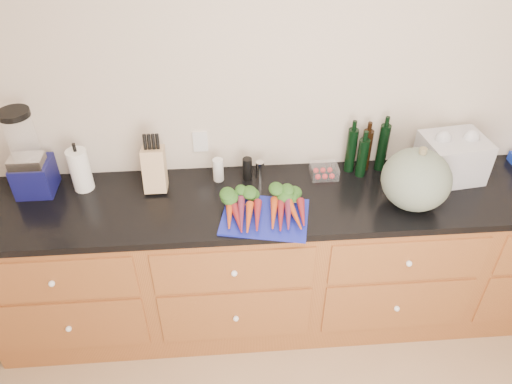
{
  "coord_description": "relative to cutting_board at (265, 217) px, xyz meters",
  "views": [
    {
      "loc": [
        -0.47,
        -0.75,
        2.59
      ],
      "look_at": [
        -0.32,
        1.2,
        1.06
      ],
      "focal_mm": 35.0,
      "sensor_mm": 36.0,
      "label": 1
    }
  ],
  "objects": [
    {
      "name": "countertop",
      "position": [
        0.28,
        0.16,
        -0.03
      ],
      "size": [
        3.64,
        0.62,
        0.04
      ],
      "primitive_type": "cube",
      "color": "black",
      "rests_on": "cabinets"
    },
    {
      "name": "blender_appliance",
      "position": [
        -1.19,
        0.32,
        0.2
      ],
      "size": [
        0.19,
        0.19,
        0.48
      ],
      "color": "#10104C",
      "rests_on": "countertop"
    },
    {
      "name": "grinder_salt",
      "position": [
        -0.23,
        0.34,
        0.06
      ],
      "size": [
        0.06,
        0.06,
        0.13
      ],
      "primitive_type": "cylinder",
      "color": "silver",
      "rests_on": "countertop"
    },
    {
      "name": "knife_block",
      "position": [
        -0.56,
        0.3,
        0.11
      ],
      "size": [
        0.12,
        0.12,
        0.24
      ],
      "primitive_type": "cube",
      "color": "tan",
      "rests_on": "countertop"
    },
    {
      "name": "squash",
      "position": [
        0.77,
        0.05,
        0.15
      ],
      "size": [
        0.35,
        0.35,
        0.31
      ],
      "primitive_type": "ellipsoid",
      "color": "#526151",
      "rests_on": "countertop"
    },
    {
      "name": "canister_chrome",
      "position": [
        0.0,
        0.34,
        0.05
      ],
      "size": [
        0.05,
        0.05,
        0.11
      ],
      "primitive_type": "cylinder",
      "color": "silver",
      "rests_on": "countertop"
    },
    {
      "name": "grocery_bag",
      "position": [
        1.05,
        0.28,
        0.11
      ],
      "size": [
        0.36,
        0.3,
        0.24
      ],
      "primitive_type": null,
      "rotation": [
        0.0,
        0.0,
        0.13
      ],
      "color": "silver",
      "rests_on": "countertop"
    },
    {
      "name": "carrots",
      "position": [
        0.0,
        0.05,
        0.03
      ],
      "size": [
        0.43,
        0.32,
        0.06
      ],
      "color": "#C84617",
      "rests_on": "cutting_board"
    },
    {
      "name": "tomato_box",
      "position": [
        0.36,
        0.33,
        0.03
      ],
      "size": [
        0.15,
        0.12,
        0.07
      ],
      "primitive_type": "cube",
      "color": "white",
      "rests_on": "countertop"
    },
    {
      "name": "cutting_board",
      "position": [
        0.0,
        0.0,
        0.0
      ],
      "size": [
        0.48,
        0.4,
        0.01
      ],
      "primitive_type": "cube",
      "rotation": [
        0.0,
        0.0,
        -0.21
      ],
      "color": "#171FA0",
      "rests_on": "countertop"
    },
    {
      "name": "grinder_pepper",
      "position": [
        -0.07,
        0.34,
        0.06
      ],
      "size": [
        0.05,
        0.05,
        0.13
      ],
      "primitive_type": "cylinder",
      "color": "black",
      "rests_on": "countertop"
    },
    {
      "name": "bottles",
      "position": [
        0.59,
        0.37,
        0.12
      ],
      "size": [
        0.23,
        0.12,
        0.28
      ],
      "color": "black",
      "rests_on": "countertop"
    },
    {
      "name": "wall_back",
      "position": [
        0.28,
        0.48,
        0.35
      ],
      "size": [
        4.1,
        0.05,
        2.6
      ],
      "primitive_type": "cube",
      "color": "beige",
      "rests_on": "ground"
    },
    {
      "name": "cabinets",
      "position": [
        0.28,
        0.16,
        -0.49
      ],
      "size": [
        3.6,
        0.64,
        0.9
      ],
      "color": "brown",
      "rests_on": "ground"
    },
    {
      "name": "paper_towel",
      "position": [
        -0.95,
        0.32,
        0.11
      ],
      "size": [
        0.11,
        0.11,
        0.24
      ],
      "primitive_type": "cylinder",
      "color": "white",
      "rests_on": "countertop"
    }
  ]
}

